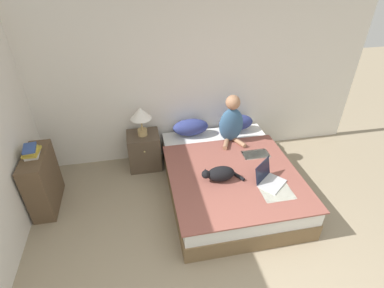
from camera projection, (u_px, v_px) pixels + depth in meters
The scene contains 11 objects.
wall_back at pixel (190, 82), 4.56m from camera, with size 5.67×0.05×2.55m.
bed at pixel (229, 179), 4.26m from camera, with size 1.71×2.14×0.47m.
pillow_near at pixel (191, 127), 4.73m from camera, with size 0.56×0.28×0.26m.
pillow_far at pixel (236, 123), 4.85m from camera, with size 0.56×0.28×0.26m.
person_sitting at pixel (231, 122), 4.47m from camera, with size 0.38×0.37×0.76m.
cat_tabby at pixel (220, 174), 3.82m from camera, with size 0.56×0.20×0.20m.
laptop_open at pixel (269, 179), 3.80m from camera, with size 0.46×0.45×0.26m.
nightstand at pixel (144, 151), 4.74m from camera, with size 0.49×0.45×0.59m.
table_lamp at pixel (141, 115), 4.38m from camera, with size 0.32×0.32×0.46m.
bookshelf at pixel (42, 181), 3.94m from camera, with size 0.28×0.73×0.83m.
book_stack_top at pixel (31, 151), 3.68m from camera, with size 0.19×0.27×0.13m.
Camera 1 is at (-0.82, -1.20, 3.01)m, focal length 28.00 mm.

